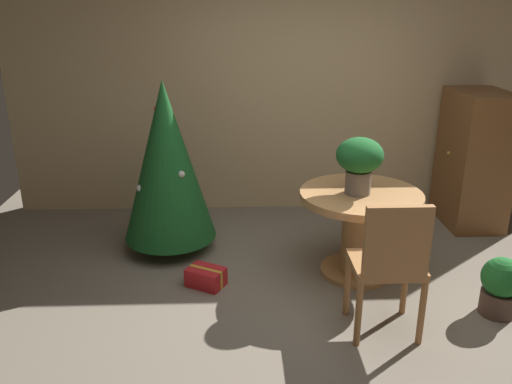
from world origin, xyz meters
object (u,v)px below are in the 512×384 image
object	(u,v)px
holiday_tree	(167,162)
gift_box_red	(206,277)
potted_plant	(501,285)
round_dining_table	(359,220)
wooden_cabinet	(474,159)
flower_vase	(360,159)
wooden_chair_near	(390,261)

from	to	relation	value
holiday_tree	gift_box_red	world-z (taller)	holiday_tree
gift_box_red	holiday_tree	bearing A→B (deg)	116.99
potted_plant	round_dining_table	bearing A→B (deg)	144.17
holiday_tree	wooden_cabinet	bearing A→B (deg)	9.87
wooden_cabinet	potted_plant	xyz separation A→B (m)	(-0.47, -1.68, -0.44)
wooden_cabinet	potted_plant	bearing A→B (deg)	-105.63
flower_vase	holiday_tree	world-z (taller)	holiday_tree
round_dining_table	potted_plant	size ratio (longest dim) A/B	2.22
holiday_tree	gift_box_red	xyz separation A→B (m)	(0.35, -0.69, -0.76)
wooden_chair_near	potted_plant	size ratio (longest dim) A/B	2.23
wooden_chair_near	holiday_tree	bearing A→B (deg)	138.77
wooden_chair_near	holiday_tree	xyz separation A→B (m)	(-1.59, 1.40, 0.27)
potted_plant	flower_vase	bearing A→B (deg)	146.31
flower_vase	wooden_cabinet	xyz separation A→B (m)	(1.40, 1.06, -0.33)
round_dining_table	gift_box_red	distance (m)	1.31
flower_vase	wooden_cabinet	distance (m)	1.79
flower_vase	holiday_tree	xyz separation A→B (m)	(-1.55, 0.55, -0.16)
flower_vase	potted_plant	world-z (taller)	flower_vase
wooden_cabinet	potted_plant	world-z (taller)	wooden_cabinet
flower_vase	holiday_tree	size ratio (longest dim) A/B	0.29
flower_vase	wooden_cabinet	world-z (taller)	wooden_cabinet
round_dining_table	potted_plant	xyz separation A→B (m)	(0.89, -0.64, -0.24)
holiday_tree	wooden_cabinet	xyz separation A→B (m)	(2.96, 0.51, -0.16)
holiday_tree	potted_plant	xyz separation A→B (m)	(2.48, -1.17, -0.60)
round_dining_table	gift_box_red	world-z (taller)	round_dining_table
round_dining_table	flower_vase	size ratio (longest dim) A/B	2.17
flower_vase	wooden_cabinet	size ratio (longest dim) A/B	0.34
wooden_chair_near	gift_box_red	size ratio (longest dim) A/B	2.85
round_dining_table	wooden_chair_near	distance (m)	0.88
wooden_chair_near	wooden_cabinet	bearing A→B (deg)	54.49
holiday_tree	wooden_cabinet	size ratio (longest dim) A/B	1.15
flower_vase	potted_plant	size ratio (longest dim) A/B	1.02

